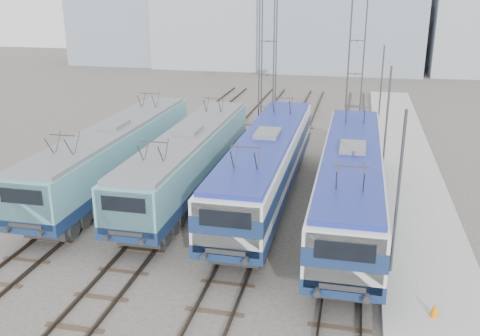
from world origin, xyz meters
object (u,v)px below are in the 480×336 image
object	(u,v)px
catenary_tower_west	(268,53)
mast_front	(398,198)
mast_mid	(386,125)
locomotive_center_left	(189,157)
locomotive_center_right	(266,162)
mast_rear	(381,90)
locomotive_far_left	(114,152)
safety_cone	(435,309)
locomotive_far_right	(351,178)
catenary_tower_east	(357,52)

from	to	relation	value
catenary_tower_west	mast_front	world-z (taller)	catenary_tower_west
mast_mid	locomotive_center_left	bearing A→B (deg)	-156.02
locomotive_center_right	mast_front	size ratio (longest dim) A/B	2.66
locomotive_center_right	mast_front	world-z (taller)	mast_front
mast_rear	mast_front	bearing A→B (deg)	-90.00
locomotive_far_left	safety_cone	size ratio (longest dim) A/B	33.71
locomotive_far_left	mast_mid	size ratio (longest dim) A/B	2.59
locomotive_far_right	mast_mid	size ratio (longest dim) A/B	2.65
catenary_tower_west	mast_mid	distance (m)	12.16
mast_mid	safety_cone	xyz separation A→B (m)	(1.36, -14.98, -2.93)
locomotive_center_left	catenary_tower_west	size ratio (longest dim) A/B	1.48
locomotive_far_right	mast_front	distance (m)	5.60
catenary_tower_west	catenary_tower_east	distance (m)	6.80
locomotive_far_right	mast_rear	size ratio (longest dim) A/B	2.65
locomotive_center_right	locomotive_far_right	bearing A→B (deg)	-20.46
locomotive_center_left	locomotive_center_right	distance (m)	4.51
catenary_tower_east	mast_mid	xyz separation A→B (m)	(2.10, -10.00, -3.14)
catenary_tower_west	catenary_tower_east	bearing A→B (deg)	17.10
catenary_tower_east	mast_mid	bearing A→B (deg)	-78.14
locomotive_far_right	safety_cone	distance (m)	8.93
locomotive_far_left	safety_cone	distance (m)	19.60
locomotive_center_right	mast_rear	world-z (taller)	mast_rear
locomotive_far_left	mast_rear	world-z (taller)	mast_rear
mast_mid	catenary_tower_west	bearing A→B (deg)	137.07
mast_mid	locomotive_far_left	bearing A→B (deg)	-162.37
mast_rear	mast_mid	bearing A→B (deg)	-90.00
locomotive_far_left	catenary_tower_east	distance (m)	20.40
locomotive_far_left	locomotive_center_left	bearing A→B (deg)	0.64
locomotive_far_right	locomotive_far_left	bearing A→B (deg)	171.75
catenary_tower_west	locomotive_far_right	bearing A→B (deg)	-65.53
locomotive_far_right	catenary_tower_east	bearing A→B (deg)	90.85
mast_mid	mast_rear	bearing A→B (deg)	90.00
locomotive_center_left	locomotive_far_left	bearing A→B (deg)	-179.36
mast_mid	mast_rear	distance (m)	12.00
locomotive_center_left	mast_front	xyz separation A→B (m)	(10.85, -7.17, 1.29)
locomotive_far_left	catenary_tower_west	size ratio (longest dim) A/B	1.51
locomotive_far_right	mast_mid	distance (m)	7.17
locomotive_center_left	locomotive_center_right	bearing A→B (deg)	-4.18
mast_front	mast_rear	size ratio (longest dim) A/B	1.00
locomotive_center_left	safety_cone	bearing A→B (deg)	-39.75
catenary_tower_east	mast_front	bearing A→B (deg)	-84.55
catenary_tower_west	catenary_tower_east	xyz separation A→B (m)	(6.50, 2.00, 0.00)
locomotive_center_right	locomotive_far_left	bearing A→B (deg)	178.23
locomotive_far_left	locomotive_far_right	bearing A→B (deg)	-8.25
locomotive_far_right	mast_rear	bearing A→B (deg)	84.39
catenary_tower_east	mast_rear	bearing A→B (deg)	43.60
locomotive_far_left	mast_rear	xyz separation A→B (m)	(15.35, 16.88, 1.24)
locomotive_far_left	mast_front	distance (m)	16.97
locomotive_far_left	catenary_tower_west	distance (m)	15.18
mast_front	mast_rear	distance (m)	24.00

